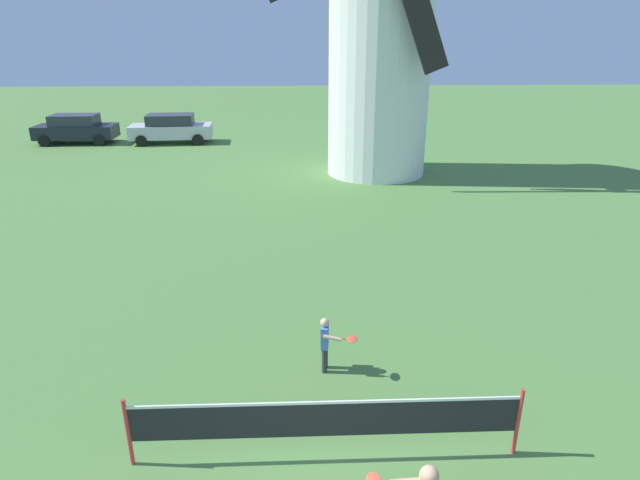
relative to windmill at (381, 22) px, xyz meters
name	(u,v)px	position (x,y,z in m)	size (l,w,h in m)	color
windmill	(381,22)	(0.00, 0.00, 0.00)	(9.11, 4.83, 13.36)	white
tennis_net	(326,419)	(-2.99, -16.54, -5.41)	(5.51, 0.06, 1.10)	red
player_far	(326,341)	(-2.87, -14.42, -5.49)	(0.65, 0.51, 1.05)	#333338
parked_car_black	(76,129)	(-15.51, 7.24, -5.28)	(4.25, 1.95, 1.56)	#1E232D
parked_car_silver	(171,128)	(-10.32, 7.14, -5.28)	(4.49, 2.14, 1.56)	silver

